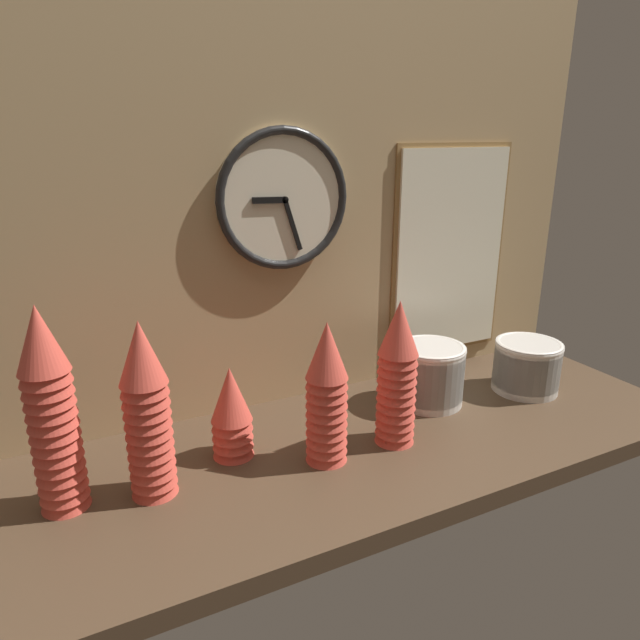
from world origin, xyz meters
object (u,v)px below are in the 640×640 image
at_px(wall_clock, 283,199).
at_px(cup_stack_left, 146,410).
at_px(bowl_stack_right, 430,373).
at_px(menu_board, 450,252).
at_px(cup_stack_center_right, 397,374).
at_px(bowl_stack_far_right, 527,365).
at_px(cup_stack_center_left, 231,412).
at_px(cup_stack_far_left, 51,411).
at_px(cup_stack_center, 327,393).

bearing_deg(wall_clock, cup_stack_left, -147.92).
distance_m(cup_stack_left, bowl_stack_right, 0.68).
bearing_deg(menu_board, bowl_stack_right, -135.96).
distance_m(cup_stack_center_right, bowl_stack_far_right, 0.45).
height_order(cup_stack_center_left, bowl_stack_right, cup_stack_center_left).
relative_size(bowl_stack_right, menu_board, 0.30).
xyz_separation_m(cup_stack_left, cup_stack_far_left, (-0.15, 0.03, 0.02)).
relative_size(cup_stack_center_right, cup_stack_far_left, 0.84).
height_order(cup_stack_center, wall_clock, wall_clock).
relative_size(cup_stack_center_right, bowl_stack_right, 1.89).
distance_m(bowl_stack_far_right, menu_board, 0.35).
bearing_deg(cup_stack_far_left, bowl_stack_right, 3.14).
distance_m(cup_stack_center_left, cup_stack_center_right, 0.35).
bearing_deg(bowl_stack_far_right, cup_stack_far_left, 179.54).
xyz_separation_m(bowl_stack_right, menu_board, (0.17, 0.17, 0.25)).
xyz_separation_m(cup_stack_center_right, bowl_stack_right, (0.18, 0.12, -0.08)).
height_order(cup_stack_far_left, cup_stack_center, cup_stack_far_left).
xyz_separation_m(bowl_stack_far_right, wall_clock, (-0.57, 0.21, 0.42)).
relative_size(cup_stack_left, menu_board, 0.60).
bearing_deg(wall_clock, cup_stack_center, -97.04).
bearing_deg(cup_stack_center, cup_stack_far_left, 171.48).
bearing_deg(bowl_stack_right, cup_stack_center_left, -178.00).
height_order(cup_stack_center_right, bowl_stack_far_right, cup_stack_center_right).
bearing_deg(bowl_stack_far_right, wall_clock, 159.50).
xyz_separation_m(cup_stack_center_left, cup_stack_far_left, (-0.32, -0.03, 0.09)).
height_order(cup_stack_center_right, wall_clock, wall_clock).
relative_size(cup_stack_center, wall_clock, 0.95).
relative_size(cup_stack_center, bowl_stack_far_right, 1.77).
xyz_separation_m(cup_stack_left, bowl_stack_far_right, (0.94, 0.02, -0.10)).
relative_size(cup_stack_center, bowl_stack_right, 1.77).
bearing_deg(bowl_stack_far_right, cup_stack_center_right, -171.68).
distance_m(cup_stack_center_left, bowl_stack_far_right, 0.77).
bearing_deg(wall_clock, cup_stack_far_left, -158.36).
bearing_deg(bowl_stack_far_right, bowl_stack_right, 168.47).
xyz_separation_m(bowl_stack_right, wall_clock, (-0.31, 0.16, 0.41)).
bearing_deg(bowl_stack_far_right, menu_board, 111.96).
bearing_deg(cup_stack_center, cup_stack_center_left, 148.54).
bearing_deg(cup_stack_center, wall_clock, 82.96).
relative_size(cup_stack_center_left, menu_board, 0.35).
distance_m(cup_stack_center_left, menu_board, 0.74).
height_order(cup_stack_center, bowl_stack_far_right, cup_stack_center).
bearing_deg(cup_stack_center_left, cup_stack_center, -31.46).
distance_m(cup_stack_center_right, cup_stack_far_left, 0.65).
relative_size(bowl_stack_right, wall_clock, 0.53).
height_order(bowl_stack_far_right, wall_clock, wall_clock).
relative_size(cup_stack_center_left, cup_stack_center_right, 0.62).
relative_size(cup_stack_far_left, wall_clock, 1.20).
distance_m(bowl_stack_right, wall_clock, 0.54).
xyz_separation_m(cup_stack_far_left, bowl_stack_far_right, (1.09, -0.01, -0.12)).
bearing_deg(bowl_stack_right, cup_stack_center, -161.02).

